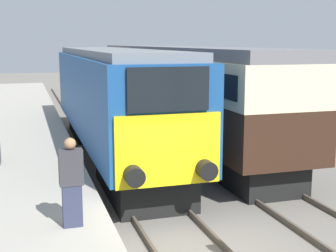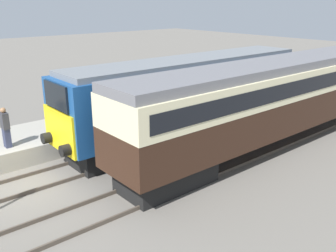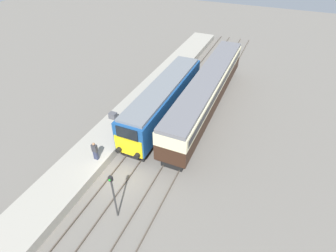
{
  "view_description": "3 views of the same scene",
  "coord_description": "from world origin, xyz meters",
  "px_view_note": "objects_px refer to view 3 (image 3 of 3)",
  "views": [
    {
      "loc": [
        -3.04,
        -8.43,
        4.24
      ],
      "look_at": [
        0.0,
        1.47,
        2.38
      ],
      "focal_mm": 50.0,
      "sensor_mm": 36.0,
      "label": 1
    },
    {
      "loc": [
        13.1,
        -4.12,
        6.6
      ],
      "look_at": [
        1.7,
        5.47,
        1.6
      ],
      "focal_mm": 40.0,
      "sensor_mm": 36.0,
      "label": 2
    },
    {
      "loc": [
        9.06,
        -11.54,
        15.96
      ],
      "look_at": [
        1.7,
        5.47,
        1.6
      ],
      "focal_mm": 28.0,
      "sensor_mm": 36.0,
      "label": 3
    }
  ],
  "objects_px": {
    "passenger_carriage": "(207,89)",
    "signal_post": "(114,194)",
    "locomotive": "(164,100)",
    "person_on_platform": "(95,151)",
    "luggage_crate": "(113,116)"
  },
  "relations": [
    {
      "from": "passenger_carriage",
      "to": "person_on_platform",
      "type": "relative_size",
      "value": 11.74
    },
    {
      "from": "person_on_platform",
      "to": "luggage_crate",
      "type": "distance_m",
      "value": 5.67
    },
    {
      "from": "person_on_platform",
      "to": "signal_post",
      "type": "bearing_deg",
      "value": -40.21
    },
    {
      "from": "signal_post",
      "to": "luggage_crate",
      "type": "height_order",
      "value": "signal_post"
    },
    {
      "from": "locomotive",
      "to": "luggage_crate",
      "type": "distance_m",
      "value": 5.22
    },
    {
      "from": "signal_post",
      "to": "locomotive",
      "type": "bearing_deg",
      "value": 98.29
    },
    {
      "from": "person_on_platform",
      "to": "luggage_crate",
      "type": "bearing_deg",
      "value": 109.26
    },
    {
      "from": "signal_post",
      "to": "luggage_crate",
      "type": "relative_size",
      "value": 5.66
    },
    {
      "from": "passenger_carriage",
      "to": "signal_post",
      "type": "height_order",
      "value": "passenger_carriage"
    },
    {
      "from": "locomotive",
      "to": "person_on_platform",
      "type": "relative_size",
      "value": 8.44
    },
    {
      "from": "person_on_platform",
      "to": "signal_post",
      "type": "xyz_separation_m",
      "value": [
        4.0,
        -3.38,
        0.69
      ]
    },
    {
      "from": "locomotive",
      "to": "person_on_platform",
      "type": "distance_m",
      "value": 8.61
    },
    {
      "from": "luggage_crate",
      "to": "passenger_carriage",
      "type": "bearing_deg",
      "value": 39.94
    },
    {
      "from": "passenger_carriage",
      "to": "luggage_crate",
      "type": "distance_m",
      "value": 9.95
    },
    {
      "from": "signal_post",
      "to": "luggage_crate",
      "type": "distance_m",
      "value": 10.57
    }
  ]
}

